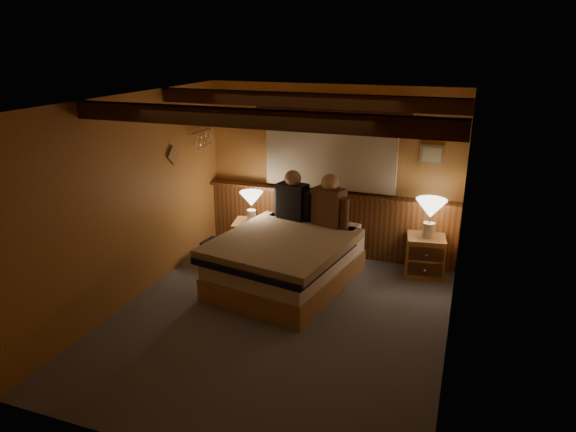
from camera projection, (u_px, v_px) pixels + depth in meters
The scene contains 19 objects.
floor at pixel (278, 319), 5.72m from camera, with size 4.20×4.20×0.00m, color slate.
ceiling at pixel (276, 101), 4.94m from camera, with size 4.20×4.20×0.00m, color tan.
wall_back at pixel (331, 172), 7.20m from camera, with size 3.60×3.60×0.00m, color #BE8244.
wall_left at pixel (131, 201), 5.91m from camera, with size 4.20×4.20×0.00m, color #BE8244.
wall_right at pixel (458, 240), 4.75m from camera, with size 4.20×4.20×0.00m, color #BE8244.
wall_front at pixel (166, 314), 3.46m from camera, with size 3.60×3.60×0.00m, color #BE8244.
wainscot at pixel (328, 221), 7.37m from camera, with size 3.60×0.23×0.94m.
curtain_window at pixel (330, 150), 7.03m from camera, with size 2.18×0.09×1.11m.
ceiling_beams at pixel (282, 108), 5.10m from camera, with size 3.60×1.65×0.16m.
coat_rail at pixel (202, 137), 7.13m from camera, with size 0.05×0.55×0.24m.
framed_print at pixel (432, 154), 6.63m from camera, with size 0.30×0.04×0.25m.
bed at pixel (286, 260), 6.44m from camera, with size 1.76×2.12×0.65m.
nightstand_left at pixel (252, 240), 7.25m from camera, with size 0.58×0.54×0.55m.
nightstand_right at pixel (425, 256), 6.74m from camera, with size 0.54×0.50×0.53m.
lamp_left at pixel (251, 201), 7.10m from camera, with size 0.32×0.32×0.42m.
lamp_right at pixel (431, 211), 6.53m from camera, with size 0.39×0.39×0.51m.
person_left at pixel (293, 199), 6.91m from camera, with size 0.56×0.30×0.70m.
person_right at pixel (329, 204), 6.66m from camera, with size 0.57×0.34×0.71m.
duffel_bag at pixel (222, 252), 7.12m from camera, with size 0.54×0.36×0.37m.
Camera 1 is at (1.81, -4.69, 2.96)m, focal length 32.00 mm.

